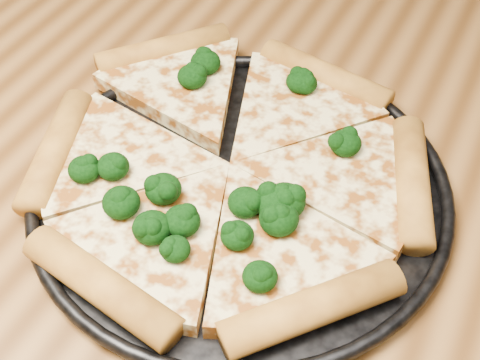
% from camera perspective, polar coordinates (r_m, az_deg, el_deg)
% --- Properties ---
extents(dining_table, '(1.20, 0.90, 0.75)m').
position_cam_1_polar(dining_table, '(0.61, -10.67, -7.72)').
color(dining_table, brown).
rests_on(dining_table, ground).
extents(pizza_pan, '(0.34, 0.34, 0.02)m').
position_cam_1_polar(pizza_pan, '(0.53, -0.00, -0.62)').
color(pizza_pan, black).
rests_on(pizza_pan, dining_table).
extents(pizza, '(0.35, 0.34, 0.03)m').
position_cam_1_polar(pizza, '(0.54, -1.05, 1.54)').
color(pizza, beige).
rests_on(pizza, pizza_pan).
extents(broccoli_florets, '(0.20, 0.23, 0.02)m').
position_cam_1_polar(broccoli_florets, '(0.51, -1.71, 0.48)').
color(broccoli_florets, black).
rests_on(broccoli_florets, pizza).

